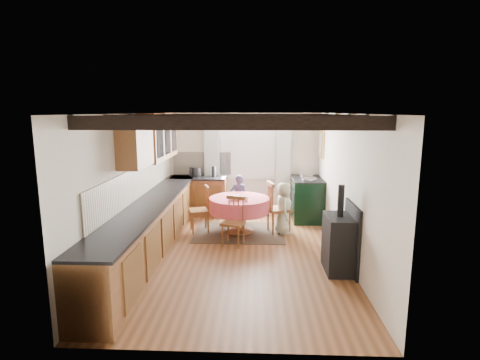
{
  "coord_description": "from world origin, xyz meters",
  "views": [
    {
      "loc": [
        0.29,
        -6.2,
        2.44
      ],
      "look_at": [
        0.0,
        0.8,
        1.15
      ],
      "focal_mm": 28.06,
      "sensor_mm": 36.0,
      "label": 1
    }
  ],
  "objects_px": {
    "dining_table": "(239,215)",
    "chair_near": "(233,221)",
    "child_far": "(239,198)",
    "cup": "(246,199)",
    "aga_range": "(307,198)",
    "cast_iron_stove": "(339,229)",
    "chair_right": "(279,207)",
    "child_right": "(284,208)",
    "chair_left": "(199,209)"
  },
  "relations": [
    {
      "from": "dining_table",
      "to": "chair_right",
      "type": "xyz_separation_m",
      "value": [
        0.8,
        0.06,
        0.16
      ]
    },
    {
      "from": "aga_range",
      "to": "cup",
      "type": "xyz_separation_m",
      "value": [
        -1.35,
        -1.33,
        0.29
      ]
    },
    {
      "from": "chair_left",
      "to": "chair_right",
      "type": "bearing_deg",
      "value": 73.73
    },
    {
      "from": "chair_near",
      "to": "child_right",
      "type": "relative_size",
      "value": 0.86
    },
    {
      "from": "chair_right",
      "to": "dining_table",
      "type": "bearing_deg",
      "value": 81.38
    },
    {
      "from": "aga_range",
      "to": "cast_iron_stove",
      "type": "bearing_deg",
      "value": -87.76
    },
    {
      "from": "chair_left",
      "to": "aga_range",
      "type": "bearing_deg",
      "value": 96.47
    },
    {
      "from": "chair_left",
      "to": "cast_iron_stove",
      "type": "relative_size",
      "value": 0.7
    },
    {
      "from": "child_far",
      "to": "cup",
      "type": "bearing_deg",
      "value": 98.79
    },
    {
      "from": "child_right",
      "to": "cast_iron_stove",
      "type": "bearing_deg",
      "value": -157.27
    },
    {
      "from": "aga_range",
      "to": "child_far",
      "type": "relative_size",
      "value": 0.99
    },
    {
      "from": "dining_table",
      "to": "child_far",
      "type": "xyz_separation_m",
      "value": [
        -0.05,
        0.8,
        0.17
      ]
    },
    {
      "from": "dining_table",
      "to": "chair_near",
      "type": "height_order",
      "value": "chair_near"
    },
    {
      "from": "chair_near",
      "to": "aga_range",
      "type": "height_order",
      "value": "aga_range"
    },
    {
      "from": "dining_table",
      "to": "chair_right",
      "type": "relative_size",
      "value": 1.15
    },
    {
      "from": "dining_table",
      "to": "cup",
      "type": "distance_m",
      "value": 0.52
    },
    {
      "from": "chair_near",
      "to": "child_right",
      "type": "distance_m",
      "value": 1.22
    },
    {
      "from": "aga_range",
      "to": "cast_iron_stove",
      "type": "xyz_separation_m",
      "value": [
        0.11,
        -2.82,
        0.19
      ]
    },
    {
      "from": "aga_range",
      "to": "child_right",
      "type": "xyz_separation_m",
      "value": [
        -0.6,
        -1.04,
        0.04
      ]
    },
    {
      "from": "chair_right",
      "to": "cup",
      "type": "height_order",
      "value": "chair_right"
    },
    {
      "from": "chair_near",
      "to": "child_right",
      "type": "bearing_deg",
      "value": 53.9
    },
    {
      "from": "chair_right",
      "to": "child_right",
      "type": "distance_m",
      "value": 0.11
    },
    {
      "from": "cup",
      "to": "chair_near",
      "type": "bearing_deg",
      "value": -118.01
    },
    {
      "from": "chair_right",
      "to": "cup",
      "type": "distance_m",
      "value": 0.79
    },
    {
      "from": "chair_left",
      "to": "aga_range",
      "type": "height_order",
      "value": "aga_range"
    },
    {
      "from": "chair_right",
      "to": "aga_range",
      "type": "xyz_separation_m",
      "value": [
        0.7,
        0.97,
        -0.04
      ]
    },
    {
      "from": "chair_left",
      "to": "aga_range",
      "type": "xyz_separation_m",
      "value": [
        2.32,
        0.98,
        0.01
      ]
    },
    {
      "from": "dining_table",
      "to": "aga_range",
      "type": "relative_size",
      "value": 1.14
    },
    {
      "from": "chair_right",
      "to": "cup",
      "type": "relative_size",
      "value": 11.34
    },
    {
      "from": "child_far",
      "to": "dining_table",
      "type": "bearing_deg",
      "value": 92.29
    },
    {
      "from": "chair_near",
      "to": "cast_iron_stove",
      "type": "height_order",
      "value": "cast_iron_stove"
    },
    {
      "from": "cast_iron_stove",
      "to": "cup",
      "type": "distance_m",
      "value": 2.09
    },
    {
      "from": "chair_right",
      "to": "aga_range",
      "type": "relative_size",
      "value": 1.0
    },
    {
      "from": "dining_table",
      "to": "aga_range",
      "type": "height_order",
      "value": "aga_range"
    },
    {
      "from": "cast_iron_stove",
      "to": "cup",
      "type": "xyz_separation_m",
      "value": [
        -1.46,
        1.48,
        0.09
      ]
    },
    {
      "from": "chair_left",
      "to": "child_right",
      "type": "distance_m",
      "value": 1.72
    },
    {
      "from": "child_right",
      "to": "dining_table",
      "type": "bearing_deg",
      "value": 90.95
    },
    {
      "from": "cup",
      "to": "dining_table",
      "type": "bearing_deg",
      "value": 115.79
    },
    {
      "from": "dining_table",
      "to": "child_far",
      "type": "distance_m",
      "value": 0.82
    },
    {
      "from": "chair_left",
      "to": "child_right",
      "type": "bearing_deg",
      "value": 71.63
    },
    {
      "from": "chair_right",
      "to": "cast_iron_stove",
      "type": "height_order",
      "value": "cast_iron_stove"
    },
    {
      "from": "cast_iron_stove",
      "to": "child_right",
      "type": "xyz_separation_m",
      "value": [
        -0.71,
        1.78,
        -0.15
      ]
    },
    {
      "from": "chair_right",
      "to": "aga_range",
      "type": "height_order",
      "value": "chair_right"
    },
    {
      "from": "chair_right",
      "to": "cup",
      "type": "bearing_deg",
      "value": 105.48
    },
    {
      "from": "aga_range",
      "to": "cast_iron_stove",
      "type": "distance_m",
      "value": 2.83
    },
    {
      "from": "dining_table",
      "to": "chair_right",
      "type": "distance_m",
      "value": 0.82
    },
    {
      "from": "chair_left",
      "to": "child_right",
      "type": "relative_size",
      "value": 0.9
    },
    {
      "from": "dining_table",
      "to": "aga_range",
      "type": "distance_m",
      "value": 1.82
    },
    {
      "from": "cast_iron_stove",
      "to": "cup",
      "type": "height_order",
      "value": "cast_iron_stove"
    },
    {
      "from": "dining_table",
      "to": "chair_right",
      "type": "height_order",
      "value": "chair_right"
    }
  ]
}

